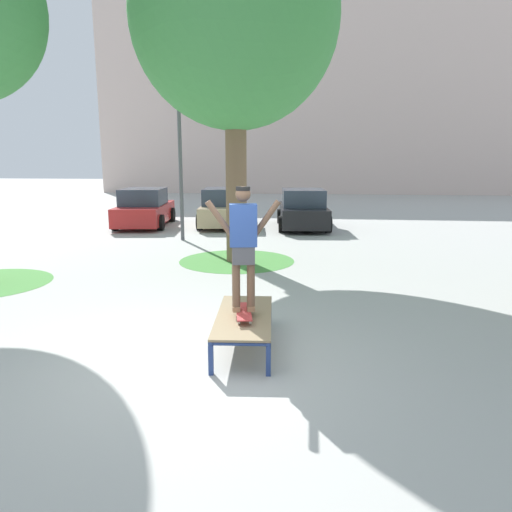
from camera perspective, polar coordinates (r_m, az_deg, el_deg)
ground_plane at (r=6.34m, az=-8.77°, el=-12.69°), size 120.00×120.00×0.00m
building_facade at (r=39.81m, az=8.78°, el=18.46°), size 36.35×4.00×15.09m
skate_box at (r=6.66m, az=-1.44°, el=-7.50°), size 0.90×1.95×0.46m
skateboard at (r=6.54m, az=-1.49°, el=-6.74°), size 0.33×0.82×0.09m
skater at (r=6.30m, az=-1.54°, el=1.89°), size 1.00×0.33×1.69m
tree_mid_back at (r=12.56m, az=-2.56°, el=26.67°), size 4.98×4.98×8.53m
grass_patch_mid_back at (r=12.39m, az=-2.32°, el=-0.56°), size 3.00×3.00×0.01m
car_red at (r=19.46m, az=-13.25°, el=5.56°), size 2.30×4.38×1.50m
car_tan at (r=19.10m, az=-3.84°, el=5.73°), size 2.25×4.36×1.50m
car_black at (r=18.54m, az=5.65°, el=5.53°), size 2.19×4.33×1.50m
light_post at (r=15.66m, az=-9.25°, el=15.86°), size 0.36×0.36×5.83m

